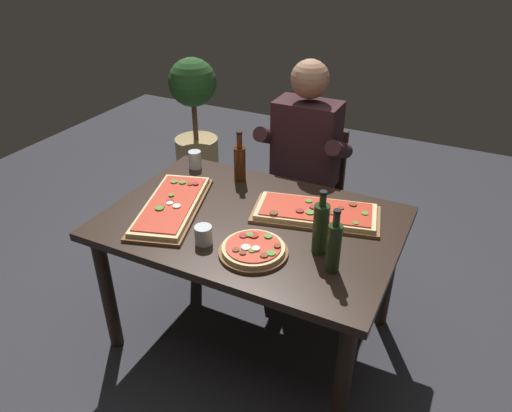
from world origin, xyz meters
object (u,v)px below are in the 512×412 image
object	(u,v)px
pizza_round_far	(253,250)
tumbler_far_side	(204,236)
seated_diner	(303,160)
potted_plant_corner	(195,115)
oil_bottle_amber	(240,162)
vinegar_bottle_green	(334,246)
pizza_rectangular_left	(172,206)
tumbler_near_camera	(195,160)
pizza_rectangular_front	(316,213)
diner_chair	(308,189)
dining_table	(251,236)
wine_bottle_dark	(321,227)

from	to	relation	value
pizza_round_far	tumbler_far_side	bearing A→B (deg)	-173.45
seated_diner	potted_plant_corner	world-z (taller)	seated_diner
oil_bottle_amber	potted_plant_corner	size ratio (longest dim) A/B	0.28
pizza_round_far	vinegar_bottle_green	xyz separation A→B (m)	(0.34, 0.04, 0.10)
pizza_rectangular_left	tumbler_near_camera	size ratio (longest dim) A/B	6.70
pizza_rectangular_front	vinegar_bottle_green	xyz separation A→B (m)	(0.21, -0.37, 0.10)
diner_chair	potted_plant_corner	xyz separation A→B (m)	(-1.31, 0.70, 0.06)
pizza_round_far	tumbler_near_camera	xyz separation A→B (m)	(-0.68, 0.60, 0.03)
seated_diner	tumbler_near_camera	bearing A→B (deg)	-144.55
dining_table	wine_bottle_dark	size ratio (longest dim) A/B	4.70
tumbler_far_side	seated_diner	world-z (taller)	seated_diner
pizza_rectangular_left	seated_diner	distance (m)	0.91
pizza_rectangular_left	seated_diner	size ratio (longest dim) A/B	0.52
diner_chair	seated_diner	bearing A→B (deg)	-90.00
wine_bottle_dark	vinegar_bottle_green	bearing A→B (deg)	-47.54
diner_chair	seated_diner	world-z (taller)	seated_diner
tumbler_near_camera	oil_bottle_amber	bearing A→B (deg)	-3.32
dining_table	tumbler_far_side	size ratio (longest dim) A/B	16.39
pizza_rectangular_left	vinegar_bottle_green	xyz separation A→B (m)	(0.87, -0.11, 0.10)
pizza_round_far	oil_bottle_amber	bearing A→B (deg)	122.76
pizza_rectangular_front	potted_plant_corner	distance (m)	2.13
oil_bottle_amber	seated_diner	world-z (taller)	seated_diner
tumbler_far_side	diner_chair	world-z (taller)	diner_chair
oil_bottle_amber	potted_plant_corner	bearing A→B (deg)	131.98
pizza_round_far	tumbler_far_side	xyz separation A→B (m)	(-0.23, -0.03, 0.02)
tumbler_near_camera	tumbler_far_side	world-z (taller)	tumbler_near_camera
pizza_rectangular_front	tumbler_far_side	bearing A→B (deg)	-130.13
seated_diner	dining_table	bearing A→B (deg)	-88.00
wine_bottle_dark	seated_diner	world-z (taller)	seated_diner
vinegar_bottle_green	oil_bottle_amber	bearing A→B (deg)	142.77
pizza_rectangular_front	diner_chair	bearing A→B (deg)	113.04
dining_table	tumbler_near_camera	distance (m)	0.67
dining_table	pizza_rectangular_front	xyz separation A→B (m)	(0.27, 0.17, 0.12)
pizza_round_far	wine_bottle_dark	size ratio (longest dim) A/B	1.02
tumbler_far_side	potted_plant_corner	world-z (taller)	potted_plant_corner
diner_chair	potted_plant_corner	world-z (taller)	potted_plant_corner
pizza_rectangular_left	pizza_rectangular_front	bearing A→B (deg)	21.07
dining_table	oil_bottle_amber	bearing A→B (deg)	125.41
vinegar_bottle_green	tumbler_far_side	xyz separation A→B (m)	(-0.57, -0.07, -0.08)
vinegar_bottle_green	tumbler_far_side	bearing A→B (deg)	-173.23
dining_table	wine_bottle_dark	bearing A→B (deg)	-14.64
dining_table	pizza_rectangular_left	distance (m)	0.43
potted_plant_corner	pizza_rectangular_front	bearing A→B (deg)	-40.90
oil_bottle_amber	vinegar_bottle_green	world-z (taller)	vinegar_bottle_green
pizza_rectangular_front	pizza_round_far	xyz separation A→B (m)	(-0.13, -0.41, 0.00)
vinegar_bottle_green	potted_plant_corner	world-z (taller)	potted_plant_corner
seated_diner	potted_plant_corner	distance (m)	1.56
wine_bottle_dark	dining_table	bearing A→B (deg)	165.36
oil_bottle_amber	tumbler_near_camera	bearing A→B (deg)	176.68
pizza_rectangular_left	tumbler_near_camera	distance (m)	0.48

